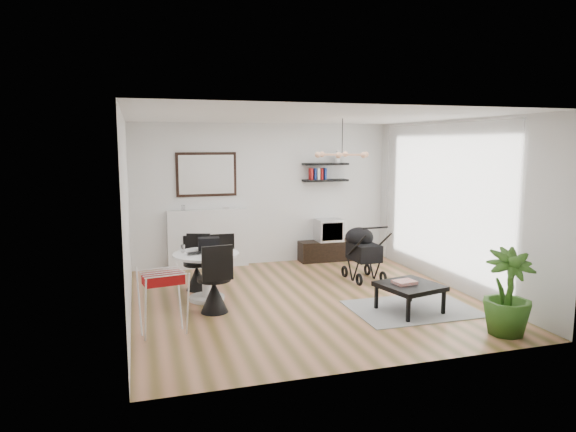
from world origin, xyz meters
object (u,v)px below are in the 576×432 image
object	(u,v)px
drying_rack	(163,301)
potted_plant	(508,292)
tv_console	(326,251)
stroller	(362,255)
crt_tv	(329,230)
coffee_table	(410,287)
fireplace	(208,231)
dining_table	(206,269)

from	to	relation	value
drying_rack	potted_plant	size ratio (longest dim) A/B	0.76
tv_console	stroller	bearing A→B (deg)	-85.89
drying_rack	crt_tv	bearing A→B (deg)	33.38
drying_rack	coffee_table	world-z (taller)	drying_rack
tv_console	potted_plant	xyz separation A→B (m)	(0.71, -4.36, 0.33)
fireplace	drying_rack	distance (m)	3.47
fireplace	tv_console	bearing A→B (deg)	-2.98
fireplace	potted_plant	world-z (taller)	fireplace
drying_rack	stroller	world-z (taller)	stroller
coffee_table	potted_plant	size ratio (longest dim) A/B	0.86
dining_table	fireplace	bearing A→B (deg)	81.26
tv_console	coffee_table	distance (m)	3.27
dining_table	coffee_table	world-z (taller)	dining_table
fireplace	tv_console	xyz separation A→B (m)	(2.31, -0.12, -0.48)
fireplace	crt_tv	size ratio (longest dim) A/B	4.31
fireplace	stroller	world-z (taller)	fireplace
potted_plant	crt_tv	bearing A→B (deg)	98.50
drying_rack	coffee_table	distance (m)	3.32
tv_console	stroller	world-z (taller)	stroller
fireplace	coffee_table	xyz separation A→B (m)	(2.31, -3.39, -0.33)
drying_rack	stroller	distance (m)	3.82
coffee_table	potted_plant	world-z (taller)	potted_plant
crt_tv	drying_rack	world-z (taller)	crt_tv
drying_rack	potted_plant	bearing A→B (deg)	-26.15
potted_plant	drying_rack	bearing A→B (deg)	163.79
crt_tv	coffee_table	bearing A→B (deg)	-91.02
tv_console	dining_table	distance (m)	3.26
tv_console	dining_table	world-z (taller)	dining_table
crt_tv	coffee_table	distance (m)	3.28
fireplace	crt_tv	world-z (taller)	fireplace
crt_tv	dining_table	size ratio (longest dim) A/B	0.51
drying_rack	tv_console	bearing A→B (deg)	33.90
tv_console	crt_tv	size ratio (longest dim) A/B	2.13
dining_table	tv_console	bearing A→B (deg)	36.12
coffee_table	stroller	bearing A→B (deg)	86.57
fireplace	drying_rack	xyz separation A→B (m)	(-1.01, -3.31, -0.26)
crt_tv	stroller	bearing A→B (deg)	-88.11
crt_tv	drying_rack	bearing A→B (deg)	-136.68
crt_tv	drying_rack	xyz separation A→B (m)	(-3.38, -3.18, -0.20)
dining_table	potted_plant	distance (m)	4.13
tv_console	dining_table	xyz separation A→B (m)	(-2.63, -1.92, 0.27)
fireplace	coffee_table	distance (m)	4.12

